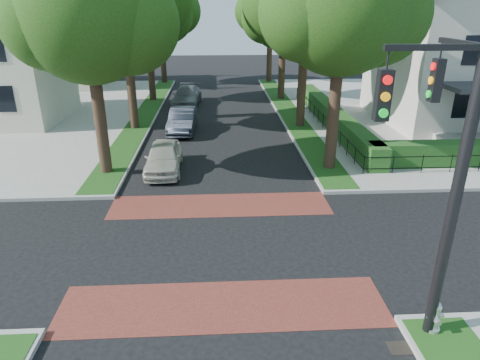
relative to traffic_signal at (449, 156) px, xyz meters
name	(u,v)px	position (x,y,z in m)	size (l,w,h in m)	color
ground	(221,245)	(-4.89, 4.41, -4.71)	(120.00, 120.00, 0.00)	black
sidewalk_ne	(468,110)	(14.61, 23.41, -4.63)	(30.00, 30.00, 0.15)	gray
crosswalk_far	(220,205)	(-4.89, 7.61, -4.70)	(9.00, 2.20, 0.01)	maroon
crosswalk_near	(223,306)	(-4.89, 1.21, -4.70)	(9.00, 2.20, 0.01)	maroon
storm_drain	(402,348)	(-0.59, -0.59, -4.70)	(0.65, 0.45, 0.01)	black
grass_strip_ne	(289,111)	(0.51, 23.51, -4.55)	(1.60, 29.80, 0.02)	#1B4313
grass_strip_nw	(146,113)	(-10.29, 23.51, -4.55)	(1.60, 29.80, 0.02)	#1B4313
tree_right_near	(343,6)	(0.72, 11.65, 2.92)	(7.75, 6.67, 10.66)	black
tree_right_far	(285,15)	(0.71, 28.64, 2.20)	(7.25, 6.23, 9.74)	black
tree_right_back	(271,9)	(0.72, 37.64, 2.56)	(7.50, 6.45, 10.20)	black
tree_left_near	(91,15)	(-10.28, 11.64, 2.56)	(7.50, 6.45, 10.20)	black
tree_left_far	(148,12)	(-10.29, 28.63, 2.41)	(7.00, 6.02, 9.86)	black
tree_left_back	(161,8)	(-10.28, 37.65, 2.70)	(7.75, 6.66, 10.44)	black
hedge_main_road	(333,116)	(2.81, 19.41, -3.96)	(1.00, 18.00, 1.20)	#1F4417
fence_main_road	(321,119)	(2.01, 19.41, -4.11)	(0.06, 18.00, 0.90)	black
house_left_far	(57,34)	(-20.38, 36.41, 0.33)	(10.00, 9.00, 10.14)	beige
traffic_signal	(449,156)	(0.00, 0.00, 0.00)	(2.17, 2.00, 8.00)	black
parked_car_front	(164,157)	(-7.62, 11.71, -3.98)	(1.71, 4.25, 1.45)	beige
parked_car_middle	(183,120)	(-7.19, 18.83, -3.95)	(1.60, 4.57, 1.51)	#1F242E
parked_car_rear	(187,96)	(-7.41, 26.88, -3.97)	(2.07, 5.10, 1.48)	slate
fire_hydrant	(434,317)	(0.31, -0.19, -4.13)	(0.47, 0.49, 0.89)	silver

